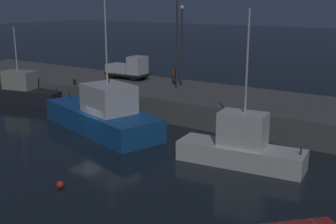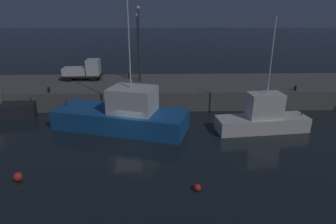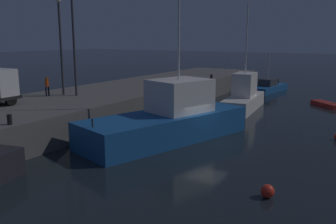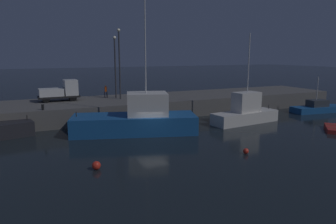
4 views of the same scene
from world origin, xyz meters
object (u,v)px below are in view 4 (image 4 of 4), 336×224
object	(u,v)px
lamp_post_west	(115,62)
dockworker	(106,91)
mooring_buoy_near	(246,151)
bollard_west	(43,107)
fishing_boat_white	(245,112)
mooring_buoy_mid	(96,165)
utility_truck	(61,91)
bollard_central	(251,94)
fishing_trawler_red	(137,119)
lamp_post_east	(119,59)
dinghy_red_small	(333,128)
fishing_boat_blue	(318,108)

from	to	relation	value
lamp_post_west	dockworker	size ratio (longest dim) A/B	4.78
mooring_buoy_near	bollard_west	distance (m)	21.91
fishing_boat_white	mooring_buoy_mid	xyz separation A→B (m)	(-19.51, -8.19, -0.99)
lamp_post_west	utility_truck	distance (m)	8.03
utility_truck	bollard_central	xyz separation A→B (m)	(25.47, -6.09, -0.97)
fishing_trawler_red	mooring_buoy_near	world-z (taller)	fishing_trawler_red
fishing_boat_white	dockworker	world-z (taller)	fishing_boat_white
lamp_post_east	bollard_central	xyz separation A→B (m)	(18.05, -4.65, -5.02)
dockworker	bollard_central	world-z (taller)	dockworker
bollard_west	utility_truck	bearing A→B (deg)	67.20
fishing_boat_white	dockworker	size ratio (longest dim) A/B	6.04
utility_truck	bollard_west	bearing A→B (deg)	-112.80
mooring_buoy_near	lamp_post_east	xyz separation A→B (m)	(-4.87, 20.61, 7.27)
fishing_boat_white	bollard_central	size ratio (longest dim) A/B	18.57
fishing_trawler_red	lamp_post_east	size ratio (longest dim) A/B	1.54
mooring_buoy_near	dockworker	world-z (taller)	dockworker
mooring_buoy_near	utility_truck	bearing A→B (deg)	119.14
lamp_post_east	dockworker	xyz separation A→B (m)	(-1.52, 1.93, -4.31)
dinghy_red_small	mooring_buoy_mid	world-z (taller)	mooring_buoy_mid
dockworker	bollard_central	distance (m)	20.66
fishing_boat_blue	utility_truck	xyz separation A→B (m)	(-33.64, 10.83, 2.84)
fishing_trawler_red	fishing_boat_blue	xyz separation A→B (m)	(27.28, 0.75, -0.84)
mooring_buoy_near	fishing_boat_white	bearing A→B (deg)	52.57
lamp_post_east	bollard_central	bearing A→B (deg)	-14.45
fishing_trawler_red	mooring_buoy_mid	size ratio (longest dim) A/B	22.45
dinghy_red_small	bollard_west	bearing A→B (deg)	155.10
lamp_post_west	utility_truck	world-z (taller)	lamp_post_west
fishing_trawler_red	fishing_boat_blue	size ratio (longest dim) A/B	1.75
fishing_boat_blue	bollard_west	xyz separation A→B (m)	(-36.20, 4.73, 1.90)
fishing_boat_blue	dockworker	bearing A→B (deg)	157.79
bollard_central	fishing_boat_blue	bearing A→B (deg)	-30.15
fishing_boat_white	mooring_buoy_mid	world-z (taller)	fishing_boat_white
mooring_buoy_mid	dockworker	size ratio (longest dim) A/B	0.36
fishing_boat_white	lamp_post_east	xyz separation A→B (m)	(-12.27, 10.95, 6.20)
fishing_boat_blue	mooring_buoy_near	bearing A→B (deg)	-152.28
dockworker	mooring_buoy_near	bearing A→B (deg)	-74.17
mooring_buoy_mid	dockworker	bearing A→B (deg)	74.79
fishing_trawler_red	lamp_post_east	bearing A→B (deg)	84.03
dinghy_red_small	lamp_post_east	distance (m)	26.82
lamp_post_west	lamp_post_east	world-z (taller)	lamp_post_east
lamp_post_east	dinghy_red_small	bearing A→B (deg)	-43.97
bollard_central	utility_truck	bearing A→B (deg)	166.56
fishing_trawler_red	lamp_post_west	bearing A→B (deg)	85.91
utility_truck	bollard_central	size ratio (longest dim) A/B	9.02
dinghy_red_small	lamp_post_east	bearing A→B (deg)	136.03
fishing_boat_blue	lamp_post_east	bearing A→B (deg)	160.29
fishing_boat_blue	fishing_boat_white	xyz separation A→B (m)	(-13.95, -1.55, 0.70)
fishing_boat_white	lamp_post_west	size ratio (longest dim) A/B	1.27
bollard_west	bollard_central	world-z (taller)	bollard_west
fishing_trawler_red	bollard_west	size ratio (longest dim) A/B	23.22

